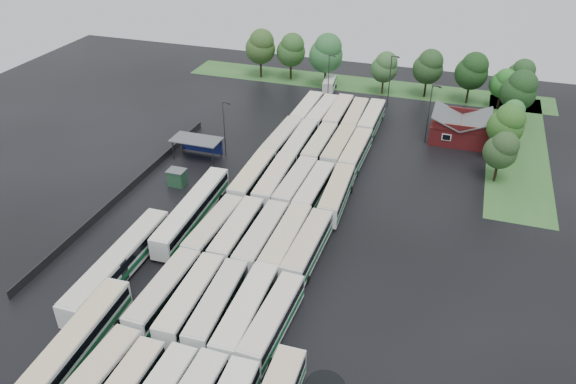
% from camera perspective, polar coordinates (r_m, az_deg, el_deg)
% --- Properties ---
extents(ground, '(160.00, 160.00, 0.00)m').
position_cam_1_polar(ground, '(72.93, -4.48, -6.07)').
color(ground, black).
rests_on(ground, ground).
extents(brick_building, '(10.07, 8.60, 5.39)m').
position_cam_1_polar(brick_building, '(104.79, 17.05, 6.02)').
color(brick_building, maroon).
rests_on(brick_building, ground).
extents(wash_shed, '(8.20, 4.20, 3.58)m').
position_cam_1_polar(wash_shed, '(94.86, -9.18, 5.12)').
color(wash_shed, '#2D2D30').
rests_on(wash_shed, ground).
extents(utility_hut, '(2.70, 2.20, 2.62)m').
position_cam_1_polar(utility_hut, '(87.92, -11.21, 1.46)').
color(utility_hut, '#1D442B').
rests_on(utility_hut, ground).
extents(grass_strip_north, '(80.00, 10.00, 0.01)m').
position_cam_1_polar(grass_strip_north, '(127.75, 7.60, 10.73)').
color(grass_strip_north, '#326329').
rests_on(grass_strip_north, ground).
extents(grass_strip_east, '(10.00, 50.00, 0.01)m').
position_cam_1_polar(grass_strip_east, '(106.09, 22.25, 4.21)').
color(grass_strip_east, '#326329').
rests_on(grass_strip_east, ground).
extents(west_fence, '(0.10, 50.00, 1.20)m').
position_cam_1_polar(west_fence, '(87.87, -16.01, 0.22)').
color(west_fence, '#2D2D30').
rests_on(west_fence, ground).
extents(bus_r1c0, '(2.85, 12.90, 3.58)m').
position_cam_1_polar(bus_r1c0, '(65.14, -12.45, -9.93)').
color(bus_r1c0, silver).
rests_on(bus_r1c0, ground).
extents(bus_r1c1, '(3.18, 13.14, 3.63)m').
position_cam_1_polar(bus_r1c1, '(63.65, -9.80, -10.71)').
color(bus_r1c1, silver).
rests_on(bus_r1c1, ground).
extents(bus_r1c2, '(3.37, 13.01, 3.59)m').
position_cam_1_polar(bus_r1c2, '(62.50, -7.19, -11.41)').
color(bus_r1c2, silver).
rests_on(bus_r1c2, ground).
extents(bus_r1c3, '(3.12, 13.54, 3.75)m').
position_cam_1_polar(bus_r1c3, '(61.22, -4.28, -12.19)').
color(bus_r1c3, silver).
rests_on(bus_r1c3, ground).
extents(bus_r1c4, '(3.17, 12.89, 3.56)m').
position_cam_1_polar(bus_r1c4, '(60.40, -1.59, -12.97)').
color(bus_r1c4, silver).
rests_on(bus_r1c4, ground).
extents(bus_r2c0, '(3.19, 12.92, 3.57)m').
position_cam_1_polar(bus_r2c0, '(74.05, -7.48, -3.74)').
color(bus_r2c0, silver).
rests_on(bus_r2c0, ground).
extents(bus_r2c1, '(3.01, 13.16, 3.65)m').
position_cam_1_polar(bus_r2c1, '(73.03, -5.17, -4.09)').
color(bus_r2c1, silver).
rests_on(bus_r2c1, ground).
extents(bus_r2c2, '(2.90, 13.43, 3.74)m').
position_cam_1_polar(bus_r2c2, '(71.75, -2.67, -4.66)').
color(bus_r2c2, silver).
rests_on(bus_r2c2, ground).
extents(bus_r2c3, '(2.93, 13.54, 3.77)m').
position_cam_1_polar(bus_r2c3, '(70.93, -0.24, -5.08)').
color(bus_r2c3, silver).
rests_on(bus_r2c3, ground).
extents(bus_r2c4, '(3.06, 13.34, 3.70)m').
position_cam_1_polar(bus_r2c4, '(70.15, 2.02, -5.61)').
color(bus_r2c4, silver).
rests_on(bus_r2c4, ground).
extents(bus_r3c0, '(3.10, 13.55, 3.76)m').
position_cam_1_polar(bus_r3c0, '(84.87, -3.59, 1.47)').
color(bus_r3c0, silver).
rests_on(bus_r3c0, ground).
extents(bus_r3c1, '(3.23, 13.54, 3.75)m').
position_cam_1_polar(bus_r3c1, '(83.81, -1.31, 1.12)').
color(bus_r3c1, silver).
rests_on(bus_r3c1, ground).
extents(bus_r3c2, '(3.06, 13.14, 3.64)m').
position_cam_1_polar(bus_r3c2, '(82.92, 0.77, 0.72)').
color(bus_r3c2, silver).
rests_on(bus_r3c2, ground).
extents(bus_r3c3, '(2.96, 12.92, 3.58)m').
position_cam_1_polar(bus_r3c3, '(81.77, 2.63, 0.19)').
color(bus_r3c3, silver).
rests_on(bus_r3c3, ground).
extents(bus_r3c4, '(3.31, 13.37, 3.70)m').
position_cam_1_polar(bus_r3c4, '(81.00, 4.96, -0.18)').
color(bus_r3c4, silver).
rests_on(bus_r3c4, ground).
extents(bus_r4c0, '(3.19, 13.55, 3.75)m').
position_cam_1_polar(bus_r4c0, '(96.11, -0.60, 5.28)').
color(bus_r4c0, silver).
rests_on(bus_r4c0, ground).
extents(bus_r4c1, '(3.03, 13.26, 3.68)m').
position_cam_1_polar(bus_r4c1, '(95.13, 1.22, 4.96)').
color(bus_r4c1, silver).
rests_on(bus_r4c1, ground).
extents(bus_r4c2, '(2.86, 13.13, 3.65)m').
position_cam_1_polar(bus_r4c2, '(94.39, 3.23, 4.68)').
color(bus_r4c2, silver).
rests_on(bus_r4c2, ground).
extents(bus_r4c3, '(2.95, 13.30, 3.69)m').
position_cam_1_polar(bus_r4c3, '(93.79, 5.16, 4.44)').
color(bus_r4c3, silver).
rests_on(bus_r4c3, ground).
extents(bus_r4c4, '(2.95, 13.25, 3.68)m').
position_cam_1_polar(bus_r4c4, '(92.71, 6.87, 3.99)').
color(bus_r4c4, silver).
rests_on(bus_r4c4, ground).
extents(bus_r5c0, '(2.86, 13.24, 3.68)m').
position_cam_1_polar(bus_r5c0, '(107.85, 1.93, 8.23)').
color(bus_r5c0, silver).
rests_on(bus_r5c0, ground).
extents(bus_r5c1, '(3.18, 13.29, 3.68)m').
position_cam_1_polar(bus_r5c1, '(106.62, 3.48, 7.91)').
color(bus_r5c1, silver).
rests_on(bus_r5c1, ground).
extents(bus_r5c2, '(2.96, 13.52, 3.76)m').
position_cam_1_polar(bus_r5c2, '(106.46, 5.13, 7.83)').
color(bus_r5c2, silver).
rests_on(bus_r5c2, ground).
extents(bus_r5c3, '(3.04, 12.99, 3.60)m').
position_cam_1_polar(bus_r5c3, '(105.79, 6.83, 7.52)').
color(bus_r5c3, silver).
rests_on(bus_r5c3, ground).
extents(bus_r5c4, '(2.84, 13.27, 3.69)m').
position_cam_1_polar(bus_r5c4, '(105.18, 8.46, 7.28)').
color(bus_r5c4, silver).
rests_on(bus_r5c4, ground).
extents(artic_bus_west_a, '(3.61, 19.91, 3.68)m').
position_cam_1_polar(artic_bus_west_a, '(60.97, -21.53, -15.15)').
color(artic_bus_west_a, silver).
rests_on(artic_bus_west_a, ground).
extents(artic_bus_west_b, '(3.35, 19.68, 3.64)m').
position_cam_1_polar(artic_bus_west_b, '(78.13, -9.68, -1.85)').
color(artic_bus_west_b, silver).
rests_on(artic_bus_west_b, ground).
extents(artic_bus_west_c, '(3.04, 19.97, 3.70)m').
position_cam_1_polar(artic_bus_west_c, '(70.41, -16.81, -6.99)').
color(artic_bus_west_c, silver).
rests_on(artic_bus_west_c, ground).
extents(minibus, '(2.84, 6.21, 2.62)m').
position_cam_1_polar(minibus, '(123.23, 4.22, 10.87)').
color(minibus, white).
rests_on(minibus, ground).
extents(tree_north_0, '(6.73, 6.73, 11.14)m').
position_cam_1_polar(tree_north_0, '(129.37, -2.78, 14.57)').
color(tree_north_0, black).
rests_on(tree_north_0, ground).
extents(tree_north_1, '(6.41, 6.41, 10.61)m').
position_cam_1_polar(tree_north_1, '(127.96, 0.35, 14.26)').
color(tree_north_1, black).
rests_on(tree_north_1, ground).
extents(tree_north_2, '(7.22, 7.22, 11.96)m').
position_cam_1_polar(tree_north_2, '(123.13, 3.94, 13.93)').
color(tree_north_2, '#2D2216').
rests_on(tree_north_2, ground).
extents(tree_north_3, '(5.60, 5.60, 9.27)m').
position_cam_1_polar(tree_north_3, '(121.23, 9.82, 12.42)').
color(tree_north_3, '#372A1C').
rests_on(tree_north_3, ground).
extents(tree_north_4, '(6.22, 6.22, 10.30)m').
position_cam_1_polar(tree_north_4, '(121.22, 14.11, 12.27)').
color(tree_north_4, black).
rests_on(tree_north_4, ground).
extents(tree_north_5, '(6.51, 6.51, 10.79)m').
position_cam_1_polar(tree_north_5, '(119.99, 18.23, 11.62)').
color(tree_north_5, black).
rests_on(tree_north_5, ground).
extents(tree_north_6, '(5.59, 5.59, 9.26)m').
position_cam_1_polar(tree_north_6, '(124.22, 22.59, 10.95)').
color(tree_north_6, black).
rests_on(tree_north_6, ground).
extents(tree_east_0, '(5.16, 5.15, 8.54)m').
position_cam_1_polar(tree_east_0, '(91.26, 20.90, 4.02)').
color(tree_east_0, black).
rests_on(tree_east_0, ground).
extents(tree_east_1, '(5.91, 5.91, 9.79)m').
position_cam_1_polar(tree_east_1, '(98.39, 21.35, 6.41)').
color(tree_east_1, black).
rests_on(tree_east_1, ground).
extents(tree_east_2, '(4.67, 4.65, 7.70)m').
position_cam_1_polar(tree_east_2, '(106.41, 21.73, 7.36)').
color(tree_east_2, '#352318').
rests_on(tree_east_2, ground).
extents(tree_east_3, '(6.55, 6.55, 10.85)m').
position_cam_1_polar(tree_east_3, '(112.44, 22.46, 9.57)').
color(tree_east_3, '#3B2514').
rests_on(tree_east_3, ground).
extents(tree_east_4, '(5.05, 5.04, 8.35)m').
position_cam_1_polar(tree_east_4, '(119.96, 21.03, 10.30)').
color(tree_east_4, black).
rests_on(tree_east_4, ground).
extents(lamp_post_ne, '(1.65, 0.32, 10.70)m').
position_cam_1_polar(lamp_post_ne, '(100.44, 14.23, 8.08)').
color(lamp_post_ne, '#2D2D30').
rests_on(lamp_post_ne, ground).
extents(lamp_post_nw, '(1.52, 0.30, 9.86)m').
position_cam_1_polar(lamp_post_nw, '(93.38, -6.44, 6.75)').
color(lamp_post_nw, '#2D2D30').
rests_on(lamp_post_nw, ground).
extents(lamp_post_back_w, '(1.43, 0.28, 9.29)m').
position_cam_1_polar(lamp_post_back_w, '(117.57, 4.21, 11.90)').
color(lamp_post_back_w, '#2D2D30').
rests_on(lamp_post_back_w, ground).
extents(lamp_post_back_e, '(1.64, 0.32, 10.65)m').
position_cam_1_polar(lamp_post_back_e, '(114.34, 10.37, 11.33)').
color(lamp_post_back_e, '#2D2D30').
rests_on(lamp_post_back_e, ground).
extents(puddle_0, '(4.39, 4.39, 0.01)m').
position_cam_1_polar(puddle_0, '(59.63, -15.58, -17.94)').
color(puddle_0, black).
rests_on(puddle_0, ground).
extents(puddle_2, '(6.35, 6.35, 0.01)m').
position_cam_1_polar(puddle_2, '(74.61, -9.11, -5.44)').
color(puddle_2, black).
rests_on(puddle_2, ground).
extents(puddle_3, '(4.28, 4.28, 0.01)m').
position_cam_1_polar(puddle_3, '(71.26, -3.02, -7.02)').
color(puddle_3, black).
rests_on(puddle_3, ground).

